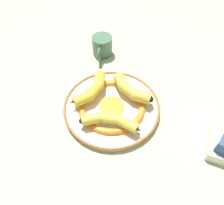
{
  "coord_description": "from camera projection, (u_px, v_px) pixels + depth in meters",
  "views": [
    {
      "loc": [
        -0.42,
        0.0,
        0.59
      ],
      "look_at": [
        0.01,
        0.01,
        0.04
      ],
      "focal_mm": 35.0,
      "sensor_mm": 36.0,
      "label": 1
    }
  ],
  "objects": [
    {
      "name": "banana_a",
      "position": [
        111.0,
        121.0,
        0.64
      ],
      "size": [
        0.07,
        0.19,
        0.03
      ],
      "rotation": [
        0.0,
        0.0,
        1.42
      ],
      "color": "gold",
      "rests_on": "decorative_bowl"
    },
    {
      "name": "decorative_bowl",
      "position": [
        112.0,
        107.0,
        0.72
      ],
      "size": [
        0.32,
        0.32,
        0.03
      ],
      "color": "white",
      "rests_on": "ground_plane"
    },
    {
      "name": "coffee_mug",
      "position": [
        102.0,
        46.0,
        0.87
      ],
      "size": [
        0.12,
        0.08,
        0.08
      ],
      "rotation": [
        0.0,
        0.0,
        2.98
      ],
      "color": "#477056",
      "rests_on": "ground_plane"
    },
    {
      "name": "ground_plane",
      "position": [
        114.0,
        111.0,
        0.72
      ],
      "size": [
        2.8,
        2.8,
        0.0
      ],
      "primitive_type": "plane",
      "color": "#B2C693"
    },
    {
      "name": "banana_c",
      "position": [
        130.0,
        89.0,
        0.71
      ],
      "size": [
        0.14,
        0.13,
        0.04
      ],
      "rotation": [
        0.0,
        0.0,
        -2.35
      ],
      "color": "gold",
      "rests_on": "decorative_bowl"
    },
    {
      "name": "banana_b",
      "position": [
        92.0,
        90.0,
        0.71
      ],
      "size": [
        0.15,
        0.12,
        0.04
      ],
      "rotation": [
        0.0,
        0.0,
        -0.55
      ],
      "color": "yellow",
      "rests_on": "decorative_bowl"
    }
  ]
}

